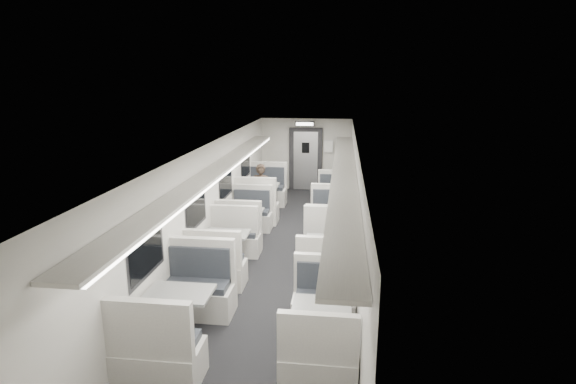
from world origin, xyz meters
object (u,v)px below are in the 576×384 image
(booth_right_a, at_px, (333,201))
(booth_right_d, at_px, (321,326))
(booth_right_b, at_px, (331,227))
(vestibule_door, at_px, (306,160))
(exit_sign, at_px, (305,124))
(booth_left_c, at_px, (227,250))
(booth_left_d, at_px, (180,317))
(passenger, at_px, (261,192))
(booth_right_c, at_px, (328,256))
(booth_left_b, at_px, (245,225))
(booth_left_a, at_px, (261,198))

(booth_right_a, distance_m, booth_right_d, 6.61)
(booth_right_a, height_order, booth_right_d, booth_right_d)
(booth_right_b, xyz_separation_m, vestibule_door, (-1.00, 4.96, 0.65))
(exit_sign, bearing_deg, booth_left_c, -99.23)
(booth_left_d, relative_size, passenger, 1.50)
(booth_right_b, distance_m, booth_right_c, 1.76)
(booth_left_b, height_order, vestibule_door, vestibule_door)
(booth_left_b, xyz_separation_m, booth_left_c, (0.00, -1.64, 0.01))
(passenger, bearing_deg, booth_right_a, 29.74)
(passenger, bearing_deg, exit_sign, 78.15)
(booth_left_c, xyz_separation_m, vestibule_door, (1.00, 6.64, 0.66))
(booth_right_d, height_order, passenger, passenger)
(booth_left_c, xyz_separation_m, booth_right_c, (2.00, -0.07, -0.00))
(booth_left_d, distance_m, booth_right_d, 2.00)
(booth_right_d, bearing_deg, booth_right_b, 90.00)
(booth_right_b, height_order, booth_right_d, booth_right_b)
(passenger, bearing_deg, booth_left_a, 104.81)
(passenger, bearing_deg, booth_left_b, -89.03)
(booth_right_d, bearing_deg, booth_left_b, 115.64)
(vestibule_door, height_order, exit_sign, exit_sign)
(booth_left_d, bearing_deg, booth_right_c, 51.92)
(booth_right_b, relative_size, passenger, 1.43)
(booth_left_b, bearing_deg, booth_right_c, -40.50)
(booth_left_c, relative_size, booth_left_d, 0.94)
(booth_right_b, bearing_deg, booth_left_d, -114.88)
(booth_right_c, distance_m, vestibule_door, 6.82)
(booth_left_a, relative_size, booth_left_c, 1.11)
(booth_right_a, bearing_deg, booth_right_d, -90.00)
(booth_left_b, bearing_deg, booth_right_a, 50.67)
(booth_left_d, xyz_separation_m, exit_sign, (1.00, 8.78, 1.87))
(booth_left_d, bearing_deg, booth_right_a, 73.38)
(booth_left_c, height_order, booth_right_c, booth_left_c)
(booth_left_d, xyz_separation_m, booth_right_c, (2.00, 2.55, -0.03))
(booth_left_d, relative_size, booth_right_d, 1.16)
(booth_right_b, distance_m, exit_sign, 4.95)
(booth_right_c, relative_size, vestibule_door, 1.00)
(booth_left_c, xyz_separation_m, passenger, (0.11, 3.20, 0.38))
(passenger, height_order, vestibule_door, vestibule_door)
(vestibule_door, bearing_deg, booth_left_d, -96.16)
(booth_left_a, xyz_separation_m, booth_right_b, (2.00, -2.15, -0.03))
(booth_left_b, bearing_deg, booth_left_d, -90.00)
(booth_left_c, distance_m, booth_left_d, 2.62)
(booth_left_d, bearing_deg, booth_left_c, 90.00)
(exit_sign, bearing_deg, passenger, -106.80)
(booth_left_b, height_order, exit_sign, exit_sign)
(passenger, bearing_deg, booth_right_c, -55.06)
(booth_left_b, height_order, booth_right_d, booth_left_b)
(vestibule_door, bearing_deg, booth_right_c, -81.53)
(booth_right_b, distance_m, vestibule_door, 5.10)
(booth_right_c, height_order, vestibule_door, vestibule_door)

